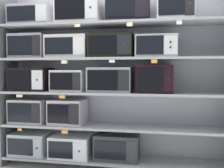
# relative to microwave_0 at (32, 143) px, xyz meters

# --- Properties ---
(back_panel) EXTENTS (3.07, 0.04, 2.42)m
(back_panel) POSITION_rel_microwave_0_xyz_m (1.12, 0.26, 0.93)
(back_panel) COLOR #9EA3A8
(back_panel) RESTS_ON ground
(upright_left) EXTENTS (0.05, 0.47, 2.42)m
(upright_left) POSITION_rel_microwave_0_xyz_m (-0.34, 0.00, 0.93)
(upright_left) COLOR #5B5B5E
(upright_left) RESTS_ON ground
(shelf_0) EXTENTS (2.87, 0.47, 0.03)m
(shelf_0) POSITION_rel_microwave_0_xyz_m (1.12, 0.00, -0.16)
(shelf_0) COLOR #99999E
(shelf_0) RESTS_ON ground
(microwave_0) EXTENTS (0.50, 0.44, 0.30)m
(microwave_0) POSITION_rel_microwave_0_xyz_m (0.00, 0.00, 0.00)
(microwave_0) COLOR #9CA6AC
(microwave_0) RESTS_ON shelf_0
(microwave_1) EXTENTS (0.52, 0.43, 0.28)m
(microwave_1) POSITION_rel_microwave_0_xyz_m (0.58, -0.00, -0.01)
(microwave_1) COLOR silver
(microwave_1) RESTS_ON shelf_0
(microwave_2) EXTENTS (0.56, 0.36, 0.32)m
(microwave_2) POSITION_rel_microwave_0_xyz_m (1.19, 0.00, 0.01)
(microwave_2) COLOR #2E2F33
(microwave_2) RESTS_ON shelf_0
(shelf_1) EXTENTS (2.87, 0.47, 0.03)m
(shelf_1) POSITION_rel_microwave_0_xyz_m (1.12, 0.00, 0.27)
(shelf_1) COLOR #99999E
(microwave_3) EXTENTS (0.48, 0.40, 0.32)m
(microwave_3) POSITION_rel_microwave_0_xyz_m (-0.01, -0.00, 0.45)
(microwave_3) COLOR #A2A6A3
(microwave_3) RESTS_ON shelf_1
(microwave_4) EXTENTS (0.44, 0.40, 0.32)m
(microwave_4) POSITION_rel_microwave_0_xyz_m (0.53, -0.00, 0.45)
(microwave_4) COLOR #BBB0C0
(microwave_4) RESTS_ON shelf_1
(price_tag_0) EXTENTS (0.06, 0.00, 0.03)m
(price_tag_0) POSITION_rel_microwave_0_xyz_m (-0.04, -0.23, 0.24)
(price_tag_0) COLOR orange
(price_tag_1) EXTENTS (0.08, 0.00, 0.04)m
(price_tag_1) POSITION_rel_microwave_0_xyz_m (0.57, -0.23, 0.23)
(price_tag_1) COLOR orange
(shelf_2) EXTENTS (2.87, 0.47, 0.03)m
(shelf_2) POSITION_rel_microwave_0_xyz_m (1.12, 0.00, 0.71)
(shelf_2) COLOR #99999E
(microwave_5) EXTENTS (0.52, 0.38, 0.31)m
(microwave_5) POSITION_rel_microwave_0_xyz_m (0.01, -0.00, 0.87)
(microwave_5) COLOR black
(microwave_5) RESTS_ON shelf_2
(microwave_6) EXTENTS (0.43, 0.34, 0.28)m
(microwave_6) POSITION_rel_microwave_0_xyz_m (0.55, -0.00, 0.86)
(microwave_6) COLOR white
(microwave_6) RESTS_ON shelf_2
(microwave_7) EXTENTS (0.55, 0.38, 0.31)m
(microwave_7) POSITION_rel_microwave_0_xyz_m (1.10, -0.00, 0.88)
(microwave_7) COLOR #969FA7
(microwave_7) RESTS_ON shelf_2
(microwave_8) EXTENTS (0.44, 0.42, 0.34)m
(microwave_8) POSITION_rel_microwave_0_xyz_m (1.66, -0.00, 0.89)
(microwave_8) COLOR black
(microwave_8) RESTS_ON shelf_2
(price_tag_2) EXTENTS (0.08, 0.00, 0.03)m
(price_tag_2) POSITION_rel_microwave_0_xyz_m (-0.04, -0.23, 0.67)
(price_tag_2) COLOR beige
(price_tag_3) EXTENTS (0.08, 0.00, 0.04)m
(price_tag_3) POSITION_rel_microwave_0_xyz_m (0.54, -0.23, 0.67)
(price_tag_3) COLOR orange
(shelf_3) EXTENTS (2.87, 0.47, 0.03)m
(shelf_3) POSITION_rel_microwave_0_xyz_m (1.12, 0.00, 1.14)
(shelf_3) COLOR #99999E
(microwave_9) EXTENTS (0.48, 0.34, 0.32)m
(microwave_9) POSITION_rel_microwave_0_xyz_m (-0.01, -0.00, 1.32)
(microwave_9) COLOR #9E9AA5
(microwave_9) RESTS_ON shelf_3
(microwave_10) EXTENTS (0.55, 0.35, 0.29)m
(microwave_10) POSITION_rel_microwave_0_xyz_m (0.54, -0.00, 1.30)
(microwave_10) COLOR silver
(microwave_10) RESTS_ON shelf_3
(microwave_11) EXTENTS (0.55, 0.41, 0.30)m
(microwave_11) POSITION_rel_microwave_0_xyz_m (1.12, -0.00, 1.30)
(microwave_11) COLOR black
(microwave_11) RESTS_ON shelf_3
(microwave_12) EXTENTS (0.50, 0.44, 0.27)m
(microwave_12) POSITION_rel_microwave_0_xyz_m (1.68, -0.00, 1.29)
(microwave_12) COLOR #A0A6A8
(microwave_12) RESTS_ON shelf_3
(price_tag_4) EXTENTS (0.08, 0.00, 0.04)m
(price_tag_4) POSITION_rel_microwave_0_xyz_m (0.57, -0.23, 1.10)
(price_tag_4) COLOR beige
(price_tag_5) EXTENTS (0.07, 0.00, 0.03)m
(price_tag_5) POSITION_rel_microwave_0_xyz_m (1.17, -0.23, 1.10)
(price_tag_5) COLOR white
(price_tag_6) EXTENTS (0.07, 0.00, 0.04)m
(price_tag_6) POSITION_rel_microwave_0_xyz_m (1.66, -0.23, 1.10)
(price_tag_6) COLOR orange
(shelf_4) EXTENTS (2.87, 0.47, 0.03)m
(shelf_4) POSITION_rel_microwave_0_xyz_m (1.12, 0.00, 1.57)
(shelf_4) COLOR #99999E
(microwave_13) EXTENTS (0.57, 0.35, 0.27)m
(microwave_13) POSITION_rel_microwave_0_xyz_m (0.04, 0.00, 1.72)
(microwave_13) COLOR #A49CAD
(microwave_13) RESTS_ON shelf_4
(microwave_14) EXTENTS (0.56, 0.40, 0.33)m
(microwave_14) POSITION_rel_microwave_0_xyz_m (0.70, -0.00, 1.75)
(microwave_14) COLOR silver
(microwave_14) RESTS_ON shelf_4
(microwave_15) EXTENTS (0.52, 0.35, 0.30)m
(microwave_15) POSITION_rel_microwave_0_xyz_m (1.33, -0.00, 1.74)
(microwave_15) COLOR black
(microwave_15) RESTS_ON shelf_4
(microwave_16) EXTENTS (0.43, 0.35, 0.33)m
(microwave_16) POSITION_rel_microwave_0_xyz_m (1.90, -0.00, 1.76)
(microwave_16) COLOR silver
(microwave_16) RESTS_ON shelf_4
(price_tag_7) EXTENTS (0.07, 0.00, 0.04)m
(price_tag_7) POSITION_rel_microwave_0_xyz_m (0.74, -0.23, 1.54)
(price_tag_7) COLOR beige
(price_tag_8) EXTENTS (0.07, 0.00, 0.05)m
(price_tag_8) POSITION_rel_microwave_0_xyz_m (1.38, -0.23, 1.53)
(price_tag_8) COLOR beige
(price_tag_9) EXTENTS (0.06, 0.00, 0.04)m
(price_tag_9) POSITION_rel_microwave_0_xyz_m (1.94, -0.23, 1.53)
(price_tag_9) COLOR white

